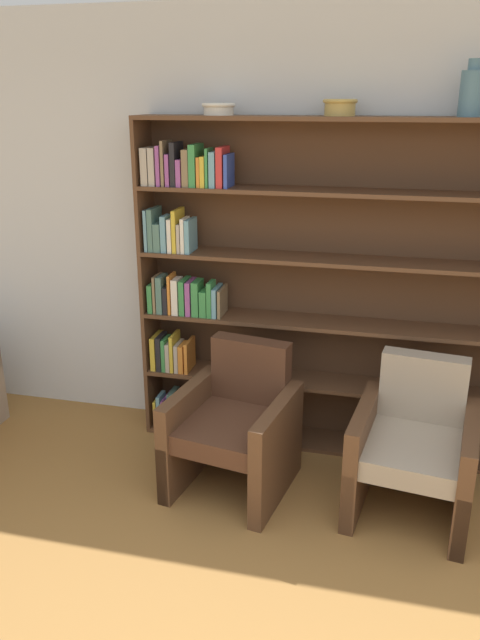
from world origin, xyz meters
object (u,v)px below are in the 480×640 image
(bookshelf, at_px, (301,291))
(bowl_sage, at_px, (340,106))
(armchair_leather, at_px, (236,426))
(vase_tall, at_px, (472,92))
(armchair_cushioned, at_px, (414,447))
(bowl_slate, at_px, (219,108))

(bookshelf, bearing_deg, bowl_sage, -6.93)
(armchair_leather, bearing_deg, bookshelf, -104.55)
(vase_tall, xyz_separation_m, armchair_cushioned, (-0.14, -0.58, -1.85))
(armchair_cushioned, bearing_deg, bowl_slate, -16.91)
(bowl_slate, distance_m, armchair_cushioned, 2.25)
(bowl_slate, distance_m, bowl_sage, 0.71)
(vase_tall, relative_size, armchair_leather, 0.35)
(bookshelf, relative_size, armchair_cushioned, 2.96)
(bowl_sage, height_order, armchair_cushioned, bowl_sage)
(bowl_sage, bearing_deg, armchair_leather, -128.73)
(bowl_slate, distance_m, vase_tall, 1.41)
(vase_tall, bearing_deg, armchair_cushioned, -103.64)
(bookshelf, relative_size, vase_tall, 8.56)
(bookshelf, distance_m, armchair_leather, 0.95)
(bowl_slate, bearing_deg, bowl_sage, 0.00)
(bookshelf, height_order, bowl_sage, bowl_sage)
(bowl_slate, height_order, armchair_cushioned, bowl_slate)
(bowl_sage, bearing_deg, bowl_slate, -180.00)
(bowl_slate, bearing_deg, vase_tall, 0.00)
(vase_tall, bearing_deg, bowl_sage, 180.00)
(armchair_leather, bearing_deg, bowl_sage, -118.73)
(vase_tall, bearing_deg, bookshelf, 178.51)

